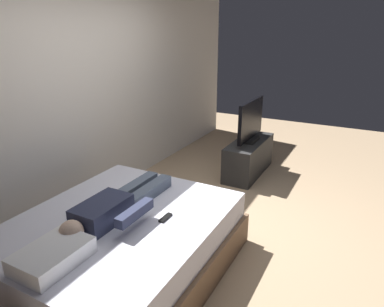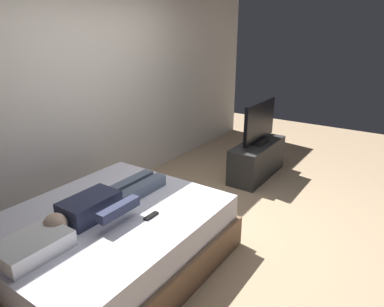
{
  "view_description": "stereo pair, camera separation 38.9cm",
  "coord_description": "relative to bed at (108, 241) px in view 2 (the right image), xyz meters",
  "views": [
    {
      "loc": [
        -2.89,
        -1.18,
        2.02
      ],
      "look_at": [
        0.33,
        0.54,
        0.69
      ],
      "focal_mm": 32.21,
      "sensor_mm": 36.0,
      "label": 1
    },
    {
      "loc": [
        -2.69,
        -1.52,
        2.02
      ],
      "look_at": [
        0.33,
        0.54,
        0.69
      ],
      "focal_mm": 32.21,
      "sensor_mm": 36.0,
      "label": 2
    }
  ],
  "objects": [
    {
      "name": "person",
      "position": [
        0.03,
        0.05,
        0.36
      ],
      "size": [
        1.26,
        0.46,
        0.18
      ],
      "color": "#2D334C",
      "rests_on": "bed"
    },
    {
      "name": "pillow",
      "position": [
        -0.66,
        0.0,
        0.34
      ],
      "size": [
        0.48,
        0.34,
        0.12
      ],
      "primitive_type": "cube",
      "color": "white",
      "rests_on": "bed"
    },
    {
      "name": "back_wall",
      "position": [
        1.38,
        1.22,
        1.14
      ],
      "size": [
        6.4,
        0.1,
        2.8
      ],
      "primitive_type": "cube",
      "color": "silver",
      "rests_on": "ground"
    },
    {
      "name": "ground_plane",
      "position": [
        0.98,
        -0.54,
        -0.26
      ],
      "size": [
        10.0,
        10.0,
        0.0
      ],
      "primitive_type": "plane",
      "color": "tan"
    },
    {
      "name": "tv_stand",
      "position": [
        2.62,
        -0.24,
        -0.01
      ],
      "size": [
        1.1,
        0.4,
        0.5
      ],
      "primitive_type": "cube",
      "color": "#2D2D2D",
      "rests_on": "ground"
    },
    {
      "name": "bed",
      "position": [
        0.0,
        0.0,
        0.0
      ],
      "size": [
        1.96,
        1.63,
        0.54
      ],
      "color": "brown",
      "rests_on": "ground"
    },
    {
      "name": "tv",
      "position": [
        2.62,
        -0.24,
        0.52
      ],
      "size": [
        0.88,
        0.2,
        0.59
      ],
      "color": "black",
      "rests_on": "tv_stand"
    },
    {
      "name": "remote",
      "position": [
        0.18,
        -0.36,
        0.29
      ],
      "size": [
        0.15,
        0.04,
        0.02
      ],
      "primitive_type": "cube",
      "color": "black",
      "rests_on": "bed"
    }
  ]
}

